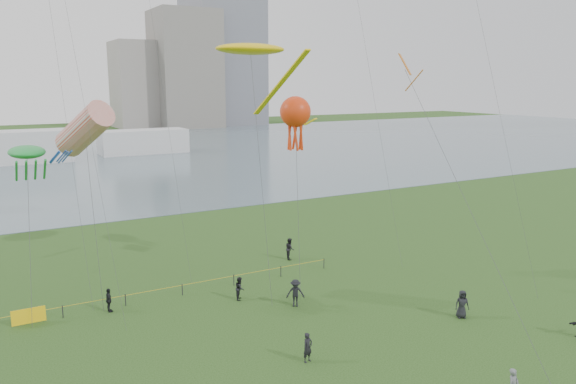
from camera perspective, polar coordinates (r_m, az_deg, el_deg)
ground_plane at (r=30.93m, az=9.56°, el=-17.95°), size 400.00×400.00×0.00m
lake at (r=122.99m, az=-20.98°, el=3.41°), size 400.00×120.00×0.08m
building_mid at (r=193.53m, az=-10.39°, el=12.14°), size 20.00×20.00×38.00m
building_low at (r=195.17m, az=-14.87°, el=10.48°), size 16.00×18.00×28.00m
pavilion_left at (r=116.58m, az=-26.56°, el=4.07°), size 22.00×8.00×6.00m
pavilion_right at (r=123.52m, az=-14.48°, el=4.98°), size 18.00×7.00×5.00m
fence at (r=39.85m, az=-19.20°, el=-10.70°), size 24.07×0.07×1.05m
spectator_a at (r=39.83m, az=-4.91°, el=-9.71°), size 0.93×0.99×1.62m
spectator_b at (r=38.47m, az=0.76°, el=-10.22°), size 1.42×1.20×1.90m
spectator_c at (r=39.45m, az=-17.74°, el=-10.43°), size 0.43×0.97×1.62m
spectator_d at (r=38.43m, az=17.26°, el=-10.82°), size 1.06×0.92×1.84m
spectator_f at (r=31.52m, az=2.01°, el=-15.50°), size 0.67×0.52×1.65m
spectator_g at (r=48.24m, az=0.18°, el=-5.78°), size 0.98×1.09×1.86m
kite_stingray at (r=39.85m, az=-3.75°, el=14.20°), size 5.07×10.06×17.58m
kite_windsock at (r=39.79m, az=-19.96°, el=6.01°), size 4.33×5.23×13.84m
kite_creature at (r=40.66m, az=-25.00°, el=3.66°), size 2.31×6.40×10.84m
kite_octopus at (r=42.61m, az=0.75°, el=8.06°), size 3.30×5.66×13.92m
kite_delta at (r=36.79m, az=12.35°, el=11.40°), size 1.66×13.17×16.72m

